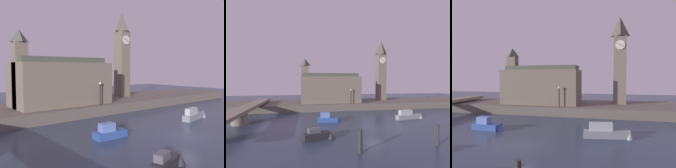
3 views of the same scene
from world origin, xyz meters
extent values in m
plane|color=#2D384C|center=(0.00, 0.00, 0.00)|extent=(120.00, 120.00, 0.00)
cube|color=#5B544C|center=(0.00, 20.00, 0.75)|extent=(70.00, 12.00, 1.50)
cube|color=#6B6051|center=(10.12, 21.32, 7.70)|extent=(2.22, 2.22, 12.41)
cylinder|color=beige|center=(10.12, 20.15, 12.19)|extent=(1.69, 0.12, 1.69)
cube|color=black|center=(10.12, 20.08, 12.19)|extent=(1.25, 0.04, 0.62)
pyramid|color=#4A4339|center=(10.12, 21.32, 15.67)|extent=(2.44, 2.44, 3.53)
cube|color=#6B6051|center=(-4.08, 19.05, 4.63)|extent=(13.96, 6.86, 6.25)
cube|color=#6B6051|center=(-10.21, 19.05, 5.96)|extent=(1.71, 1.71, 8.91)
pyramid|color=#474C42|center=(-10.21, 19.05, 11.22)|extent=(1.88, 1.88, 1.61)
cube|color=#42473D|center=(-4.08, 19.05, 8.15)|extent=(13.26, 4.12, 0.80)
cylinder|color=black|center=(0.16, 15.06, 3.01)|extent=(0.16, 0.16, 3.03)
sphere|color=#F2E099|center=(0.16, 15.06, 4.71)|extent=(0.36, 0.36, 0.36)
cube|color=#2D4C93|center=(-6.43, 4.64, 0.36)|extent=(3.49, 1.55, 0.72)
cube|color=#5B7AC1|center=(-6.84, 4.64, 1.14)|extent=(1.58, 1.03, 0.83)
cone|color=#2D4C93|center=(-4.73, 4.64, 0.40)|extent=(1.28, 1.28, 0.85)
cube|color=gray|center=(8.01, 4.37, 0.38)|extent=(4.91, 1.77, 0.75)
cube|color=#A8ADB2|center=(7.43, 4.37, 1.19)|extent=(2.52, 1.09, 0.87)
cone|color=gray|center=(10.41, 4.37, 0.41)|extent=(1.07, 1.07, 1.20)
camera|label=1|loc=(-21.92, -14.38, 7.02)|focal=40.00mm
camera|label=2|loc=(-9.74, -24.55, 6.90)|focal=28.62mm
camera|label=3|loc=(8.30, -17.39, 6.52)|focal=32.45mm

